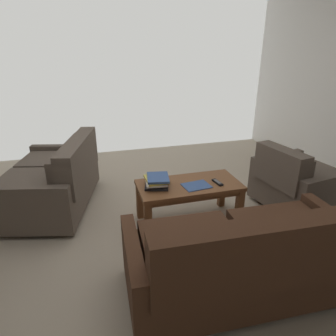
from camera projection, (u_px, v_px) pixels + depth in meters
ground_plane at (155, 234)px, 3.02m from camera, size 5.58×5.45×0.01m
sofa_main at (245, 257)px, 2.16m from camera, size 1.76×0.89×0.81m
loveseat_near at (55, 180)px, 3.42m from camera, size 1.16×1.53×0.83m
coffee_table at (189, 190)px, 3.11m from camera, size 1.08×0.52×0.45m
armchair_side at (295, 182)px, 3.39m from camera, size 0.90×0.95×0.78m
book_stack at (157, 181)px, 3.00m from camera, size 0.29×0.32×0.11m
tv_remote at (217, 182)px, 3.09m from camera, size 0.07×0.16×0.02m
loose_magazine at (196, 186)px, 3.03m from camera, size 0.30×0.24×0.01m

